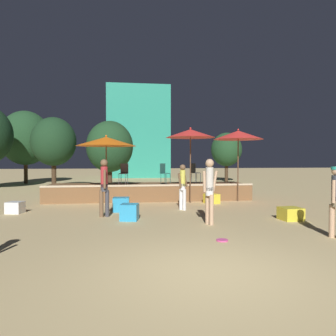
{
  "coord_description": "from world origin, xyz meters",
  "views": [
    {
      "loc": [
        -1.42,
        -5.15,
        1.87
      ],
      "look_at": [
        0.0,
        5.03,
        1.59
      ],
      "focal_mm": 35.0,
      "sensor_mm": 36.0,
      "label": 1
    }
  ],
  "objects": [
    {
      "name": "bistro_chair_0",
      "position": [
        -1.36,
        9.66,
        1.31
      ],
      "size": [
        0.43,
        0.44,
        0.9
      ],
      "rotation": [
        0.0,
        0.0,
        5.95
      ],
      "color": "#47474C",
      "rests_on": "wooden_deck"
    },
    {
      "name": "cube_seat_1",
      "position": [
        -1.47,
        6.6,
        0.25
      ],
      "size": [
        0.59,
        0.59,
        0.5
      ],
      "rotation": [
        0.0,
        0.0,
        -0.05
      ],
      "color": "#2D9EDB",
      "rests_on": "ground"
    },
    {
      "name": "cube_seat_3",
      "position": [
        3.69,
        4.21,
        0.19
      ],
      "size": [
        0.64,
        0.64,
        0.38
      ],
      "rotation": [
        0.0,
        0.0,
        0.07
      ],
      "color": "yellow",
      "rests_on": "ground"
    },
    {
      "name": "bistro_chair_1",
      "position": [
        0.44,
        9.49,
        1.31
      ],
      "size": [
        0.48,
        0.48,
        0.9
      ],
      "rotation": [
        0.0,
        0.0,
        0.78
      ],
      "color": "#1E4C47",
      "rests_on": "wooden_deck"
    },
    {
      "name": "patio_umbrella_1",
      "position": [
        1.45,
        8.51,
        2.95
      ],
      "size": [
        2.09,
        2.09,
        3.21
      ],
      "color": "brown",
      "rests_on": "ground"
    },
    {
      "name": "cube_seat_4",
      "position": [
        -1.21,
        4.85,
        0.25
      ],
      "size": [
        0.61,
        0.61,
        0.5
      ],
      "rotation": [
        0.0,
        0.0,
        -0.21
      ],
      "color": "#2D9EDB",
      "rests_on": "ground"
    },
    {
      "name": "background_tree_1",
      "position": [
        -2.19,
        15.53,
        2.64
      ],
      "size": [
        2.89,
        2.89,
        4.24
      ],
      "color": "#3D2B1C",
      "rests_on": "ground"
    },
    {
      "name": "frisbee_disc",
      "position": [
        0.82,
        2.01,
        0.02
      ],
      "size": [
        0.27,
        0.27,
        0.03
      ],
      "color": "#E54C99",
      "rests_on": "ground"
    },
    {
      "name": "background_tree_4",
      "position": [
        -8.65,
        20.77,
        3.45
      ],
      "size": [
        3.7,
        3.7,
        5.49
      ],
      "color": "#3D2B1C",
      "rests_on": "ground"
    },
    {
      "name": "wooden_deck",
      "position": [
        -0.21,
        10.11,
        0.35
      ],
      "size": [
        9.18,
        2.51,
        0.77
      ],
      "color": "brown",
      "rests_on": "ground"
    },
    {
      "name": "patio_umbrella_0",
      "position": [
        -2.09,
        8.75,
        2.6
      ],
      "size": [
        2.52,
        2.52,
        2.88
      ],
      "color": "brown",
      "rests_on": "ground"
    },
    {
      "name": "patio_umbrella_2",
      "position": [
        3.66,
        8.77,
        2.93
      ],
      "size": [
        2.19,
        2.19,
        3.21
      ],
      "color": "brown",
      "rests_on": "ground"
    },
    {
      "name": "ground_plane",
      "position": [
        0.0,
        0.0,
        0.0
      ],
      "size": [
        120.0,
        120.0,
        0.0
      ],
      "primitive_type": "plane",
      "color": "tan"
    },
    {
      "name": "person_3",
      "position": [
        -2.01,
        5.55,
        1.04
      ],
      "size": [
        0.31,
        0.55,
        1.86
      ],
      "rotation": [
        0.0,
        0.0,
        0.15
      ],
      "color": "brown",
      "rests_on": "ground"
    },
    {
      "name": "person_4",
      "position": [
        1.03,
        3.87,
        1.05
      ],
      "size": [
        0.51,
        0.3,
        1.87
      ],
      "rotation": [
        0.0,
        0.0,
        1.95
      ],
      "color": "tan",
      "rests_on": "ground"
    },
    {
      "name": "cube_seat_2",
      "position": [
        2.3,
        8.21,
        0.2
      ],
      "size": [
        0.65,
        0.65,
        0.4
      ],
      "rotation": [
        0.0,
        0.0,
        0.26
      ],
      "color": "yellow",
      "rests_on": "ground"
    },
    {
      "name": "background_tree_2",
      "position": [
        7.14,
        21.05,
        2.65
      ],
      "size": [
        2.53,
        2.53,
        4.06
      ],
      "color": "#3D2B1C",
      "rests_on": "ground"
    },
    {
      "name": "bistro_chair_2",
      "position": [
        1.92,
        9.83,
        1.31
      ],
      "size": [
        0.45,
        0.45,
        0.9
      ],
      "rotation": [
        0.0,
        0.0,
        1.99
      ],
      "color": "#2D3338",
      "rests_on": "wooden_deck"
    },
    {
      "name": "distant_building",
      "position": [
        0.2,
        29.37,
        4.63
      ],
      "size": [
        6.3,
        4.79,
        9.26
      ],
      "color": "teal",
      "rests_on": "ground"
    },
    {
      "name": "person_1",
      "position": [
        0.76,
        6.59,
        0.9
      ],
      "size": [
        0.46,
        0.41,
        1.67
      ],
      "rotation": [
        0.0,
        0.0,
        5.41
      ],
      "color": "white",
      "rests_on": "ground"
    },
    {
      "name": "cube_seat_0",
      "position": [
        -5.09,
        6.69,
        0.2
      ],
      "size": [
        0.59,
        0.59,
        0.4
      ],
      "rotation": [
        0.0,
        0.0,
        -0.2
      ],
      "color": "white",
      "rests_on": "ground"
    },
    {
      "name": "background_tree_3",
      "position": [
        -5.57,
        15.61,
        2.92
      ],
      "size": [
        2.7,
        2.7,
        4.42
      ],
      "color": "#3D2B1C",
      "rests_on": "ground"
    },
    {
      "name": "person_2",
      "position": [
        3.57,
        1.92,
        0.95
      ],
      "size": [
        0.43,
        0.36,
        1.7
      ],
      "rotation": [
        0.0,
        0.0,
        2.23
      ],
      "color": "tan",
      "rests_on": "ground"
    }
  ]
}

